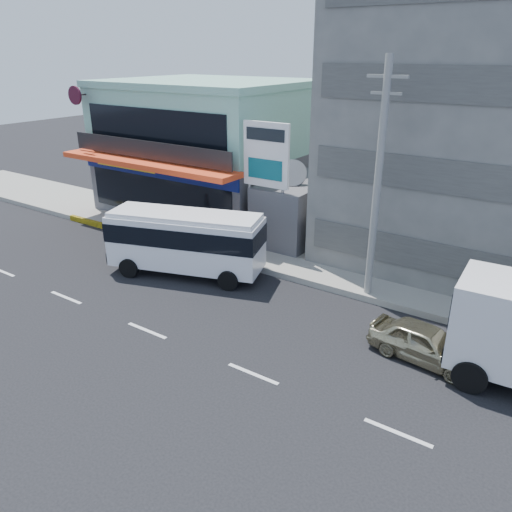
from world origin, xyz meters
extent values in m
plane|color=black|center=(0.00, 0.00, 0.00)|extent=(120.00, 120.00, 0.00)
cube|color=gray|center=(5.00, 9.50, 0.15)|extent=(70.00, 5.00, 0.30)
cube|color=#424246|center=(-8.00, 14.00, 2.00)|extent=(12.00, 10.00, 4.00)
cube|color=#82B8A7|center=(-8.00, 14.00, 6.00)|extent=(12.00, 10.00, 4.00)
cube|color=#EB421B|center=(-8.00, 8.20, 4.15)|extent=(12.40, 1.80, 0.30)
cube|color=navy|center=(-8.00, 8.95, 3.60)|extent=(12.00, 0.12, 0.80)
cube|color=black|center=(-8.00, 8.98, 2.10)|extent=(11.00, 0.06, 2.60)
cube|color=#424246|center=(0.00, 12.00, 1.75)|extent=(3.00, 6.00, 3.50)
cylinder|color=slate|center=(0.00, 11.00, 3.58)|extent=(1.50, 1.50, 0.15)
cylinder|color=gray|center=(-1.50, 9.20, 3.25)|extent=(0.16, 0.16, 6.50)
cylinder|color=gray|center=(0.50, 9.20, 3.25)|extent=(0.16, 0.16, 6.50)
cube|color=white|center=(-0.50, 9.20, 5.30)|extent=(2.60, 0.18, 3.20)
cylinder|color=#999993|center=(6.00, 7.40, 5.00)|extent=(0.30, 0.30, 10.00)
cube|color=#999993|center=(6.00, 7.40, 9.20)|extent=(1.60, 0.12, 0.12)
cube|color=#999993|center=(6.00, 7.40, 8.60)|extent=(1.20, 0.10, 0.10)
cube|color=white|center=(-2.28, 4.96, 1.67)|extent=(7.67, 4.44, 2.40)
cube|color=black|center=(-2.28, 4.96, 2.14)|extent=(7.73, 4.50, 0.89)
cube|color=white|center=(-2.28, 4.96, 2.98)|extent=(7.40, 4.18, 0.21)
cylinder|color=black|center=(-4.31, 3.09, 0.47)|extent=(0.98, 0.57, 0.94)
cylinder|color=black|center=(-5.02, 5.28, 0.47)|extent=(0.98, 0.57, 0.94)
cylinder|color=black|center=(0.46, 4.64, 0.47)|extent=(0.98, 0.57, 0.94)
cylinder|color=black|center=(-0.24, 6.82, 0.47)|extent=(0.98, 0.57, 0.94)
imported|color=tan|center=(9.49, 4.06, 0.67)|extent=(4.12, 2.08, 1.34)
cube|color=silver|center=(11.57, 4.39, 2.03)|extent=(2.76, 2.76, 2.86)
cylinder|color=black|center=(11.19, 3.11, 0.55)|extent=(1.11, 0.38, 1.10)
cylinder|color=black|center=(11.07, 5.63, 0.55)|extent=(1.11, 0.38, 1.10)
imported|color=#631E0E|center=(-6.04, 6.80, 0.42)|extent=(1.64, 0.72, 0.83)
imported|color=#66594C|center=(-6.04, 6.80, 1.27)|extent=(0.42, 0.59, 1.53)
camera|label=1|loc=(12.93, -11.54, 10.09)|focal=35.00mm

